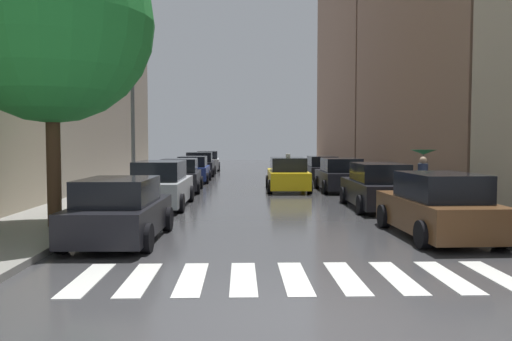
{
  "coord_description": "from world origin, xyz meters",
  "views": [
    {
      "loc": [
        -0.94,
        -6.75,
        2.38
      ],
      "look_at": [
        -0.09,
        21.81,
        0.77
      ],
      "focal_mm": 35.48,
      "sensor_mm": 36.0,
      "label": 1
    }
  ],
  "objects_px": {
    "parked_car_right_fourth": "(322,169)",
    "street_tree_left": "(50,20)",
    "parked_car_left_nearest": "(120,211)",
    "parked_car_left_third": "(180,176)",
    "pedestrian_foreground": "(423,179)",
    "pedestrian_near_tree": "(423,162)",
    "parked_car_right_third": "(340,176)",
    "lamp_post_left": "(132,93)",
    "parked_car_left_sixth": "(208,161)",
    "parked_car_right_second": "(378,187)",
    "parked_car_right_nearest": "(438,207)",
    "parked_car_left_fourth": "(193,170)",
    "parked_car_left_fifth": "(200,165)",
    "parked_car_left_second": "(161,185)",
    "taxi_midroad": "(288,175)"
  },
  "relations": [
    {
      "from": "parked_car_left_sixth",
      "to": "parked_car_right_third",
      "type": "distance_m",
      "value": 19.81
    },
    {
      "from": "parked_car_right_second",
      "to": "street_tree_left",
      "type": "xyz_separation_m",
      "value": [
        -9.86,
        -4.41,
        4.78
      ]
    },
    {
      "from": "parked_car_left_second",
      "to": "street_tree_left",
      "type": "relative_size",
      "value": 0.59
    },
    {
      "from": "parked_car_right_nearest",
      "to": "parked_car_right_fourth",
      "type": "relative_size",
      "value": 0.96
    },
    {
      "from": "parked_car_left_fifth",
      "to": "parked_car_right_second",
      "type": "xyz_separation_m",
      "value": [
        7.82,
        -18.08,
        -0.01
      ]
    },
    {
      "from": "street_tree_left",
      "to": "parked_car_left_third",
      "type": "bearing_deg",
      "value": 79.51
    },
    {
      "from": "parked_car_right_third",
      "to": "street_tree_left",
      "type": "distance_m",
      "value": 15.42
    },
    {
      "from": "parked_car_left_sixth",
      "to": "parked_car_right_fourth",
      "type": "height_order",
      "value": "parked_car_left_sixth"
    },
    {
      "from": "parked_car_left_fourth",
      "to": "street_tree_left",
      "type": "xyz_separation_m",
      "value": [
        -2.11,
        -16.6,
        4.82
      ]
    },
    {
      "from": "parked_car_left_third",
      "to": "lamp_post_left",
      "type": "height_order",
      "value": "lamp_post_left"
    },
    {
      "from": "parked_car_right_fourth",
      "to": "street_tree_left",
      "type": "xyz_separation_m",
      "value": [
        -9.88,
        -17.15,
        4.82
      ]
    },
    {
      "from": "parked_car_left_fifth",
      "to": "parked_car_left_fourth",
      "type": "bearing_deg",
      "value": 179.88
    },
    {
      "from": "parked_car_right_nearest",
      "to": "parked_car_right_second",
      "type": "height_order",
      "value": "parked_car_right_second"
    },
    {
      "from": "parked_car_right_nearest",
      "to": "lamp_post_left",
      "type": "distance_m",
      "value": 13.84
    },
    {
      "from": "parked_car_left_second",
      "to": "parked_car_left_fifth",
      "type": "height_order",
      "value": "parked_car_left_second"
    },
    {
      "from": "parked_car_right_third",
      "to": "lamp_post_left",
      "type": "height_order",
      "value": "lamp_post_left"
    },
    {
      "from": "parked_car_left_fifth",
      "to": "street_tree_left",
      "type": "relative_size",
      "value": 0.55
    },
    {
      "from": "parked_car_left_nearest",
      "to": "parked_car_left_second",
      "type": "height_order",
      "value": "parked_car_left_second"
    },
    {
      "from": "parked_car_left_nearest",
      "to": "parked_car_left_third",
      "type": "xyz_separation_m",
      "value": [
        -0.03,
        12.26,
        0.03
      ]
    },
    {
      "from": "parked_car_right_nearest",
      "to": "parked_car_right_fourth",
      "type": "bearing_deg",
      "value": -1.64
    },
    {
      "from": "parked_car_left_fourth",
      "to": "parked_car_right_third",
      "type": "bearing_deg",
      "value": -126.71
    },
    {
      "from": "parked_car_left_sixth",
      "to": "parked_car_right_third",
      "type": "relative_size",
      "value": 1.03
    },
    {
      "from": "parked_car_right_fourth",
      "to": "parked_car_left_third",
      "type": "bearing_deg",
      "value": 129.4
    },
    {
      "from": "parked_car_left_fourth",
      "to": "parked_car_left_second",
      "type": "bearing_deg",
      "value": 179.41
    },
    {
      "from": "parked_car_left_sixth",
      "to": "parked_car_right_third",
      "type": "height_order",
      "value": "parked_car_left_sixth"
    },
    {
      "from": "parked_car_left_fifth",
      "to": "pedestrian_foreground",
      "type": "distance_m",
      "value": 20.28
    },
    {
      "from": "parked_car_left_fourth",
      "to": "parked_car_right_fourth",
      "type": "xyz_separation_m",
      "value": [
        7.77,
        0.55,
        -0.0
      ]
    },
    {
      "from": "parked_car_right_third",
      "to": "pedestrian_near_tree",
      "type": "bearing_deg",
      "value": -147.06
    },
    {
      "from": "parked_car_right_second",
      "to": "street_tree_left",
      "type": "distance_m",
      "value": 11.81
    },
    {
      "from": "parked_car_left_sixth",
      "to": "parked_car_right_nearest",
      "type": "height_order",
      "value": "parked_car_left_sixth"
    },
    {
      "from": "pedestrian_near_tree",
      "to": "parked_car_right_third",
      "type": "bearing_deg",
      "value": 5.29
    },
    {
      "from": "parked_car_right_third",
      "to": "pedestrian_near_tree",
      "type": "xyz_separation_m",
      "value": [
        2.58,
        -4.09,
        0.82
      ]
    },
    {
      "from": "parked_car_left_nearest",
      "to": "parked_car_right_third",
      "type": "height_order",
      "value": "parked_car_right_third"
    },
    {
      "from": "parked_car_right_second",
      "to": "pedestrian_near_tree",
      "type": "relative_size",
      "value": 2.4
    },
    {
      "from": "parked_car_left_nearest",
      "to": "parked_car_left_fourth",
      "type": "height_order",
      "value": "parked_car_left_fourth"
    },
    {
      "from": "taxi_midroad",
      "to": "pedestrian_foreground",
      "type": "height_order",
      "value": "pedestrian_foreground"
    },
    {
      "from": "parked_car_right_second",
      "to": "parked_car_right_third",
      "type": "height_order",
      "value": "parked_car_right_second"
    },
    {
      "from": "parked_car_left_second",
      "to": "pedestrian_foreground",
      "type": "xyz_separation_m",
      "value": [
        9.52,
        -0.51,
        0.25
      ]
    },
    {
      "from": "parked_car_left_fifth",
      "to": "lamp_post_left",
      "type": "distance_m",
      "value": 14.79
    },
    {
      "from": "pedestrian_foreground",
      "to": "pedestrian_near_tree",
      "type": "xyz_separation_m",
      "value": [
        0.83,
        2.25,
        0.53
      ]
    },
    {
      "from": "street_tree_left",
      "to": "taxi_midroad",
      "type": "bearing_deg",
      "value": 57.28
    },
    {
      "from": "parked_car_right_third",
      "to": "taxi_midroad",
      "type": "distance_m",
      "value": 2.56
    },
    {
      "from": "parked_car_left_sixth",
      "to": "parked_car_right_second",
      "type": "distance_m",
      "value": 25.95
    },
    {
      "from": "pedestrian_foreground",
      "to": "pedestrian_near_tree",
      "type": "distance_m",
      "value": 2.45
    },
    {
      "from": "parked_car_left_fifth",
      "to": "parked_car_right_nearest",
      "type": "relative_size",
      "value": 1.03
    },
    {
      "from": "parked_car_left_second",
      "to": "parked_car_left_third",
      "type": "relative_size",
      "value": 1.15
    },
    {
      "from": "parked_car_left_nearest",
      "to": "taxi_midroad",
      "type": "bearing_deg",
      "value": -21.03
    },
    {
      "from": "parked_car_left_fourth",
      "to": "parked_car_left_fifth",
      "type": "distance_m",
      "value": 5.88
    },
    {
      "from": "parked_car_right_second",
      "to": "parked_car_right_third",
      "type": "bearing_deg",
      "value": 1.61
    },
    {
      "from": "lamp_post_left",
      "to": "pedestrian_near_tree",
      "type": "bearing_deg",
      "value": -6.85
    }
  ]
}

